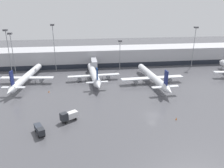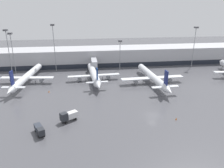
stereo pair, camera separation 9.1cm
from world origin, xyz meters
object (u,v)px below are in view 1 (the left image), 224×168
Objects in this scene: parked_jet_3 at (94,74)px; apron_light_mast_5 at (195,36)px; traffic_cone_3 at (65,115)px; apron_light_mast_6 at (53,36)px; apron_light_mast_1 at (120,46)px; traffic_cone_0 at (49,91)px; apron_light_mast_3 at (7,40)px; parked_jet_2 at (152,77)px; traffic_cone_2 at (176,119)px; service_truck_0 at (69,116)px; apron_light_mast_2 at (11,42)px; parked_jet_1 at (27,77)px; service_truck_1 at (40,129)px.

apron_light_mast_5 is (53.14, 16.10, 13.45)m from parked_jet_3.
apron_light_mast_6 reaches higher than traffic_cone_3.
traffic_cone_0 is at bearing -139.61° from apron_light_mast_1.
apron_light_mast_3 is at bearing 121.30° from traffic_cone_3.
apron_light_mast_1 is at bearing 21.67° from parked_jet_2.
parked_jet_2 is 26.09m from apron_light_mast_1.
traffic_cone_2 is 0.05× the size of apron_light_mast_1.
apron_light_mast_3 is at bearing 128.47° from traffic_cone_0.
apron_light_mast_6 is (-31.85, 1.96, 5.33)m from apron_light_mast_1.
traffic_cone_2 is at bearing -81.99° from apron_light_mast_1.
service_truck_0 is at bearing -69.41° from traffic_cone_0.
apron_light_mast_6 is at bearing 90.50° from traffic_cone_0.
apron_light_mast_2 is (-19.07, 26.81, 14.79)m from traffic_cone_0.
traffic_cone_3 is at bearing -60.55° from apron_light_mast_2.
apron_light_mast_1 is (41.86, 15.28, 9.19)m from parked_jet_1.
service_truck_1 is at bearing -140.62° from apron_light_mast_5.
traffic_cone_0 is at bearing -89.50° from apron_light_mast_6.
parked_jet_1 reaches higher than traffic_cone_0.
parked_jet_1 is at bearing -54.27° from apron_light_mast_3.
parked_jet_2 reaches higher than traffic_cone_0.
parked_jet_1 is 1.10× the size of parked_jet_3.
traffic_cone_2 is at bearing -54.57° from apron_light_mast_6.
parked_jet_2 is 7.23× the size of service_truck_0.
traffic_cone_0 is at bearing -131.46° from parked_jet_1.
parked_jet_3 is 1.65× the size of apron_light_mast_3.
apron_light_mast_6 is at bearing 57.22° from parked_jet_2.
apron_light_mast_5 is at bearing 1.49° from apron_light_mast_1.
parked_jet_2 is 25.10m from parked_jet_3.
apron_light_mast_2 is at bearing 137.50° from traffic_cone_2.
parked_jet_3 is at bearing 133.89° from service_truck_1.
parked_jet_1 is 83.74m from apron_light_mast_5.
apron_light_mast_5 is at bearing 21.50° from traffic_cone_0.
apron_light_mast_1 is 0.72× the size of apron_light_mast_5.
traffic_cone_0 is 0.03× the size of apron_light_mast_6.
apron_light_mast_6 is (-71.05, 0.94, 1.28)m from apron_light_mast_5.
apron_light_mast_2 is 19.06m from apron_light_mast_6.
parked_jet_3 is 6.64× the size of service_truck_0.
apron_light_mast_2 is at bearing -179.31° from apron_light_mast_5.
traffic_cone_0 is 0.03× the size of apron_light_mast_3.
parked_jet_3 is 51.51× the size of traffic_cone_0.
service_truck_0 reaches higher than service_truck_1.
apron_light_mast_3 is at bearing 42.73° from parked_jet_1.
parked_jet_2 reaches higher than service_truck_0.
apron_light_mast_2 is at bearing -93.00° from service_truck_0.
apron_light_mast_6 is at bearing 125.43° from traffic_cone_2.
apron_light_mast_2 is 0.93× the size of apron_light_mast_5.
apron_light_mast_5 reaches higher than apron_light_mast_2.
service_truck_1 is at bearing -88.12° from apron_light_mast_6.
traffic_cone_3 is (-10.41, -31.59, -2.40)m from parked_jet_3.
apron_light_mast_2 is 89.88m from apron_light_mast_5.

